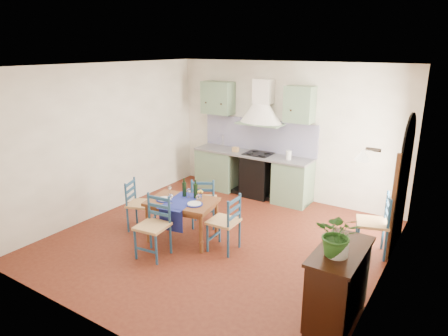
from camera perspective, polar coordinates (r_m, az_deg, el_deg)
The scene contains 13 objects.
floor at distance 6.71m, azimuth -0.77°, elevation -10.26°, with size 5.00×5.00×0.00m, color #45160E.
back_wall at distance 8.43m, azimuth 5.17°, elevation 3.02°, with size 5.00×0.96×2.80m.
right_wall at distance 5.59m, azimuth 22.77°, elevation -2.50°, with size 0.26×5.00×2.80m.
left_wall at distance 7.82m, azimuth -16.29°, elevation 3.95°, with size 0.04×5.00×2.80m, color white.
ceiling at distance 5.97m, azimuth -0.88°, elevation 14.41°, with size 5.00×5.00×0.01m, color silver.
dining_table at distance 6.52m, azimuth -6.01°, elevation -5.30°, with size 1.19×0.93×1.00m.
chair_near at distance 6.15m, azimuth -10.01°, elevation -8.17°, with size 0.49×0.49×0.94m.
chair_far at distance 7.04m, azimuth -2.91°, elevation -4.74°, with size 0.58×0.58×0.91m.
chair_left at distance 7.08m, azimuth -12.03°, elevation -5.08°, with size 0.53×0.53×0.89m.
chair_right at distance 6.21m, azimuth 0.21°, elevation -7.76°, with size 0.45×0.45×0.92m.
chair_spare at distance 6.51m, azimuth 20.73°, elevation -7.42°, with size 0.57×0.57×0.98m.
sideboard at distance 4.87m, azimuth 15.93°, elevation -15.54°, with size 0.50×1.05×0.94m.
potted_plant at distance 4.41m, azimuth 15.99°, elevation -9.08°, with size 0.45×0.39×0.50m, color #2A5C20.
Camera 1 is at (3.31, -4.97, 3.07)m, focal length 32.00 mm.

